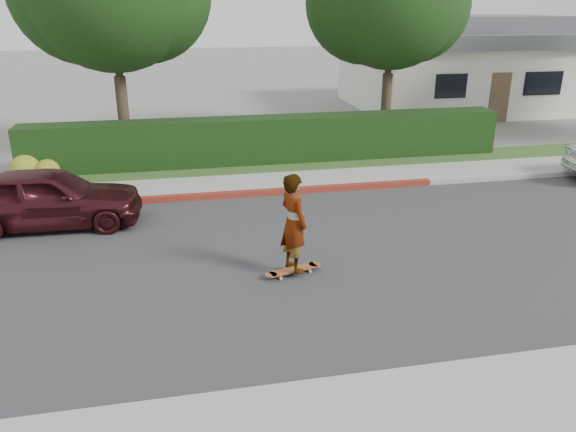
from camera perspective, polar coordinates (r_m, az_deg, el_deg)
The scene contains 13 objects.
ground at distance 12.55m, azimuth 17.79°, elevation -2.72°, with size 120.00×120.00×0.00m, color slate.
road at distance 12.55m, azimuth 17.79°, elevation -2.70°, with size 60.00×8.00×0.01m, color #2D2D30.
curb_far at distance 15.98m, azimuth 10.86°, elevation 3.20°, with size 60.00×0.20×0.15m, color #9E9E99.
curb_red_section at distance 14.86m, azimuth -7.32°, elevation 2.08°, with size 12.00×0.21×0.15m, color maroon.
sidewalk_far at distance 16.78m, azimuth 9.72°, elevation 4.06°, with size 60.00×1.60×0.12m, color gray.
planting_strip at distance 18.23m, azimuth 7.93°, elevation 5.45°, with size 60.00×1.60×0.10m, color #2D4C1E.
hedge at distance 17.88m, azimuth -1.80°, elevation 7.65°, with size 15.00×1.00×1.50m, color black.
flowering_shrub at distance 17.75m, azimuth -24.45°, elevation 4.31°, with size 1.40×1.00×0.90m.
tree_center at distance 20.55m, azimuth 10.31°, elevation 20.73°, with size 5.66×4.84×7.44m.
house at distance 29.60m, azimuth 17.17°, elevation 14.60°, with size 10.60×8.60×4.30m.
skateboard at distance 10.59m, azimuth 0.55°, elevation -5.49°, with size 1.18×0.55×0.11m.
skateboarder at distance 10.21m, azimuth 0.56°, elevation -0.70°, with size 0.68×0.45×1.86m, color white.
car_maroon at distance 13.77m, azimuth -23.19°, elevation 1.73°, with size 1.64×4.08×1.39m, color #3D1317.
Camera 1 is at (-5.95, -9.97, 4.77)m, focal length 35.00 mm.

